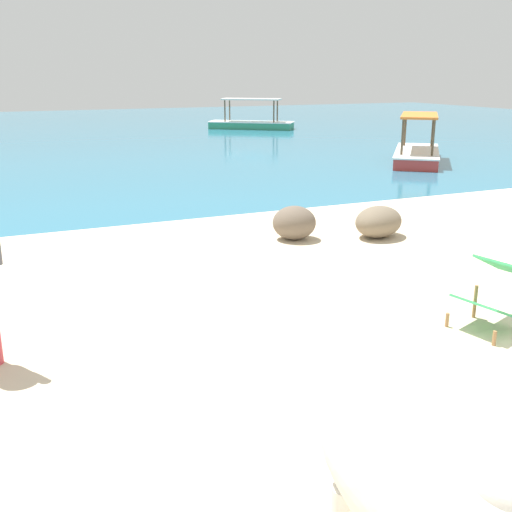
% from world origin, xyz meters
% --- Properties ---
extents(sand_beach, '(18.00, 14.00, 0.04)m').
position_xyz_m(sand_beach, '(0.00, 0.00, 0.02)').
color(sand_beach, beige).
rests_on(sand_beach, ground).
extents(water_surface, '(60.00, 36.00, 0.03)m').
position_xyz_m(water_surface, '(0.00, 22.00, 0.00)').
color(water_surface, teal).
rests_on(water_surface, ground).
extents(deck_chair_near, '(0.86, 0.67, 0.68)m').
position_xyz_m(deck_chair_near, '(1.38, 1.45, 0.42)').
color(deck_chair_near, olive).
rests_on(deck_chair_near, sand_beach).
extents(shore_rock_medium, '(0.99, 0.89, 0.46)m').
position_xyz_m(shore_rock_medium, '(2.32, 4.76, 0.27)').
color(shore_rock_medium, '#756651').
rests_on(shore_rock_medium, sand_beach).
extents(shore_rock_small, '(0.78, 0.74, 0.49)m').
position_xyz_m(shore_rock_small, '(1.12, 5.15, 0.29)').
color(shore_rock_small, '#6B5B4C').
rests_on(shore_rock_small, sand_beach).
extents(boat_red, '(3.19, 3.59, 1.29)m').
position_xyz_m(boat_red, '(8.04, 11.23, 0.29)').
color(boat_red, '#C63833').
rests_on(boat_red, water_surface).
extents(boat_green, '(3.63, 3.13, 1.29)m').
position_xyz_m(boat_green, '(7.99, 22.64, 0.29)').
color(boat_green, '#338E66').
rests_on(boat_green, water_surface).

